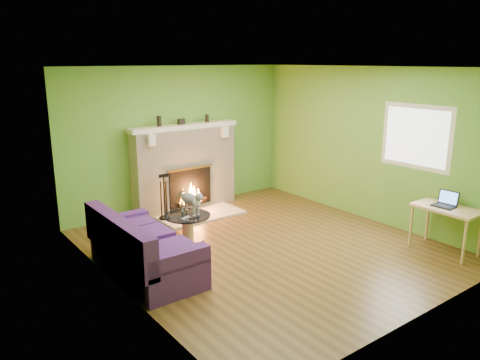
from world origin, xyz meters
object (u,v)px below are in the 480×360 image
Objects in this scene: coffee_table at (188,226)px; desk at (447,213)px; cat at (190,201)px; sofa at (141,251)px.

coffee_table is 3.80m from desk.
coffee_table is 0.37m from cat.
coffee_table is at bearing 136.36° from desk.
cat reaches higher than desk.
desk reaches higher than coffee_table.
cat is (0.08, 0.05, 0.36)m from coffee_table.
sofa is 4.29m from desk.
desk is at bearing -27.16° from sofa.
coffee_table is 0.79× the size of desk.
cat is (1.15, 0.70, 0.28)m from sofa.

